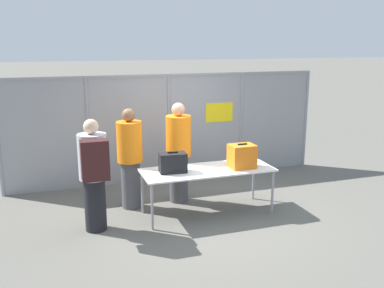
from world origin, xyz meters
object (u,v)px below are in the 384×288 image
object	(u,v)px
security_worker_near	(179,151)
security_worker_far	(130,157)
utility_trailer	(186,135)
traveler_hooded	(94,172)
inspection_table	(207,172)
suitcase_orange	(242,156)
suitcase_black	(173,163)

from	to	relation	value
security_worker_near	security_worker_far	size ratio (longest dim) A/B	1.03
security_worker_near	utility_trailer	xyz separation A→B (m)	(1.31, 3.63, -0.53)
security_worker_far	utility_trailer	distance (m)	4.28
traveler_hooded	security_worker_far	bearing A→B (deg)	62.05
traveler_hooded	inspection_table	bearing A→B (deg)	16.49
inspection_table	security_worker_far	world-z (taller)	security_worker_far
security_worker_far	utility_trailer	world-z (taller)	security_worker_far
inspection_table	traveler_hooded	world-z (taller)	traveler_hooded
inspection_table	suitcase_orange	distance (m)	0.62
suitcase_black	utility_trailer	distance (m)	4.63
suitcase_black	suitcase_orange	distance (m)	1.15
traveler_hooded	security_worker_near	size ratio (longest dim) A/B	0.96
utility_trailer	suitcase_black	bearing A→B (deg)	-110.47
suitcase_black	security_worker_far	xyz separation A→B (m)	(-0.56, 0.65, -0.03)
inspection_table	suitcase_orange	bearing A→B (deg)	-9.36
suitcase_black	utility_trailer	xyz separation A→B (m)	(1.61, 4.30, -0.54)
suitcase_black	traveler_hooded	xyz separation A→B (m)	(-1.24, -0.15, 0.02)
traveler_hooded	security_worker_near	xyz separation A→B (m)	(1.54, 0.82, -0.02)
inspection_table	traveler_hooded	xyz separation A→B (m)	(-1.82, -0.12, 0.23)
inspection_table	security_worker_near	xyz separation A→B (m)	(-0.28, 0.69, 0.20)
suitcase_orange	security_worker_near	size ratio (longest dim) A/B	0.24
inspection_table	suitcase_orange	world-z (taller)	suitcase_orange
suitcase_black	suitcase_orange	xyz separation A→B (m)	(1.14, -0.12, 0.04)
utility_trailer	inspection_table	bearing A→B (deg)	-103.37
traveler_hooded	utility_trailer	xyz separation A→B (m)	(2.85, 4.45, -0.56)
suitcase_black	security_worker_near	xyz separation A→B (m)	(0.30, 0.67, -0.00)
security_worker_near	utility_trailer	size ratio (longest dim) A/B	0.41
inspection_table	security_worker_far	bearing A→B (deg)	149.61
inspection_table	suitcase_black	bearing A→B (deg)	177.70
inspection_table	utility_trailer	xyz separation A→B (m)	(1.03, 4.33, -0.33)
suitcase_orange	traveler_hooded	distance (m)	2.39
suitcase_black	security_worker_far	bearing A→B (deg)	131.08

